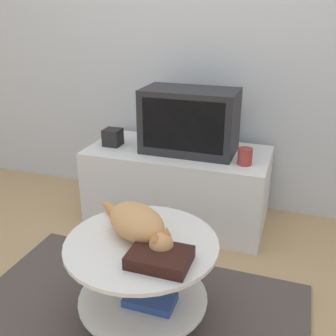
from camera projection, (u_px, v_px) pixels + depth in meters
ground_plane at (129, 326)px, 1.81m from camera, size 12.00×12.00×0.00m
wall_back at (211, 18)px, 2.55m from camera, size 8.00×0.05×2.60m
rug at (129, 324)px, 1.80m from camera, size 1.58×1.09×0.02m
tv_stand at (178, 185)px, 2.65m from camera, size 1.17×0.57×0.50m
tv at (190, 121)px, 2.46m from camera, size 0.59×0.32×0.40m
speaker at (113, 137)px, 2.62m from camera, size 0.11×0.11×0.11m
mug at (245, 156)px, 2.30m from camera, size 0.08×0.08×0.10m
coffee_table at (143, 271)px, 1.72m from camera, size 0.66×0.66×0.42m
dvd_box at (160, 258)px, 1.52m from camera, size 0.24×0.18×0.05m
cat at (138, 224)px, 1.68m from camera, size 0.47×0.36×0.14m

